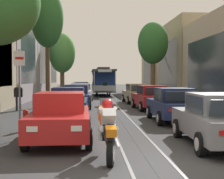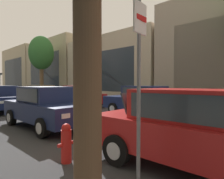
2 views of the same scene
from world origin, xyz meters
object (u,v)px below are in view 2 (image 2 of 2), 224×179
(parked_car_navy_second_left, at_px, (47,106))
(parked_car_red_mid_right, at_px, (79,96))
(fire_hydrant, at_px, (66,143))
(street_tree_kerb_right_second, at_px, (41,54))
(parked_car_navy_mid_left, at_px, (0,98))
(parked_car_beige_fourth_right, at_px, (41,93))
(parked_car_navy_second_right, at_px, (143,100))
(parked_car_red_near_left, at_px, (196,129))
(street_sign_post, at_px, (139,74))

(parked_car_navy_second_left, distance_m, parked_car_red_mid_right, 6.75)
(fire_hydrant, bearing_deg, street_tree_kerb_right_second, 64.86)
(parked_car_navy_mid_left, bearing_deg, parked_car_beige_fourth_right, 41.41)
(parked_car_navy_second_right, distance_m, street_tree_kerb_right_second, 16.36)
(parked_car_navy_mid_left, distance_m, parked_car_navy_second_right, 8.69)
(street_tree_kerb_right_second, xyz_separation_m, fire_hydrant, (-8.40, -17.90, -4.86))
(fire_hydrant, bearing_deg, parked_car_red_near_left, -54.40)
(parked_car_red_mid_right, height_order, street_tree_kerb_right_second, street_tree_kerb_right_second)
(parked_car_red_near_left, height_order, parked_car_navy_mid_left, same)
(parked_car_navy_second_right, bearing_deg, street_tree_kerb_right_second, 82.53)
(parked_car_navy_second_right, relative_size, street_sign_post, 1.46)
(parked_car_navy_mid_left, bearing_deg, street_tree_kerb_right_second, 50.64)
(parked_car_red_near_left, height_order, fire_hydrant, parked_car_red_near_left)
(fire_hydrant, xyz_separation_m, street_sign_post, (0.16, -1.76, 1.42))
(parked_car_red_near_left, relative_size, parked_car_navy_second_left, 1.00)
(parked_car_navy_second_left, distance_m, parked_car_beige_fourth_right, 11.29)
(parked_car_navy_second_left, bearing_deg, parked_car_red_near_left, -88.63)
(street_sign_post, bearing_deg, parked_car_navy_second_right, 33.28)
(parked_car_red_mid_right, distance_m, parked_car_beige_fourth_right, 5.64)
(parked_car_red_mid_right, distance_m, street_sign_post, 11.67)
(parked_car_navy_mid_left, relative_size, street_sign_post, 1.46)
(parked_car_navy_second_right, relative_size, street_tree_kerb_right_second, 0.59)
(parked_car_navy_second_right, relative_size, parked_car_red_mid_right, 0.99)
(parked_car_navy_second_left, relative_size, street_sign_post, 1.46)
(parked_car_navy_second_right, relative_size, parked_car_beige_fourth_right, 0.99)
(parked_car_navy_second_right, bearing_deg, parked_car_red_near_left, -137.19)
(parked_car_red_near_left, xyz_separation_m, parked_car_red_mid_right, (4.84, 10.21, 0.00))
(parked_car_navy_second_left, height_order, parked_car_navy_second_right, same)
(parked_car_red_near_left, distance_m, street_tree_kerb_right_second, 21.67)
(parked_car_beige_fourth_right, xyz_separation_m, street_tree_kerb_right_second, (2.15, 4.21, 4.48))
(parked_car_navy_second_right, xyz_separation_m, street_sign_post, (-6.19, -4.07, 1.05))
(parked_car_navy_mid_left, height_order, fire_hydrant, parked_car_navy_mid_left)
(parked_car_red_near_left, height_order, parked_car_navy_second_left, same)
(parked_car_beige_fourth_right, height_order, fire_hydrant, parked_car_beige_fourth_right)
(parked_car_red_near_left, xyz_separation_m, street_sign_post, (-1.38, 0.39, 1.05))
(parked_car_red_mid_right, xyz_separation_m, parked_car_beige_fourth_right, (-0.13, 5.63, 0.00))
(parked_car_navy_second_right, xyz_separation_m, parked_car_beige_fourth_right, (-0.10, 11.39, 0.00))
(street_tree_kerb_right_second, bearing_deg, street_sign_post, -112.73)
(parked_car_red_mid_right, bearing_deg, fire_hydrant, -128.38)
(parked_car_navy_mid_left, bearing_deg, fire_hydrant, -99.11)
(parked_car_navy_mid_left, height_order, street_sign_post, street_sign_post)
(parked_car_navy_mid_left, xyz_separation_m, street_tree_kerb_right_second, (6.87, 8.38, 4.48))
(parked_car_navy_mid_left, distance_m, parked_car_beige_fourth_right, 6.30)
(parked_car_navy_second_right, distance_m, fire_hydrant, 6.77)
(parked_car_navy_second_left, bearing_deg, fire_hydrant, -111.99)
(street_tree_kerb_right_second, height_order, street_sign_post, street_tree_kerb_right_second)
(parked_car_navy_second_left, relative_size, parked_car_beige_fourth_right, 0.99)
(parked_car_red_near_left, xyz_separation_m, fire_hydrant, (-1.54, 2.15, -0.38))
(parked_car_navy_second_right, height_order, parked_car_red_mid_right, same)
(parked_car_navy_mid_left, bearing_deg, parked_car_red_near_left, -89.92)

